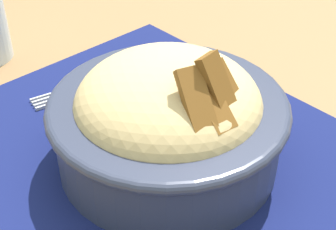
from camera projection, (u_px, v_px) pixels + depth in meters
name	position (u px, v px, depth m)	size (l,w,h in m)	color
table	(135.00, 189.00, 0.54)	(1.14, 0.89, 0.74)	olive
placemat	(164.00, 152.00, 0.48)	(0.41, 0.33, 0.00)	#11194C
bowl	(168.00, 118.00, 0.44)	(0.21, 0.21, 0.13)	#2D3347
fork	(83.00, 90.00, 0.56)	(0.04, 0.13, 0.00)	#B5B5B5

